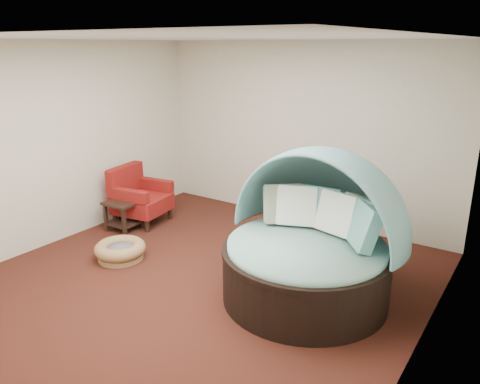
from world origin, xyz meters
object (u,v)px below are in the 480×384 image
Objects in this scene: canopy_daybed at (312,230)px; red_armchair at (139,197)px; side_table at (124,211)px; pet_basket at (120,250)px.

red_armchair is (-3.29, 0.57, -0.37)m from canopy_daybed.
side_table is (0.06, -0.38, -0.12)m from red_armchair.
canopy_daybed is 2.65m from pet_basket.
canopy_daybed is 4.21× the size of side_table.
canopy_daybed is at bearing 12.79° from pet_basket.
side_table is at bearing 134.06° from pet_basket.
canopy_daybed is 3.36m from red_armchair.
pet_basket is at bearing -63.50° from red_armchair.
red_armchair reaches higher than side_table.
pet_basket is at bearing -162.09° from canopy_daybed.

